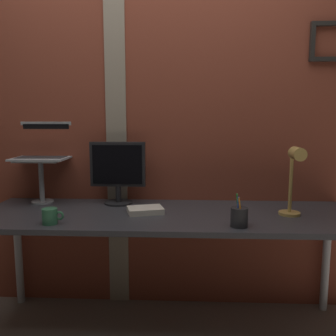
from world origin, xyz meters
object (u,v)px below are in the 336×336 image
monitor (118,169)px  laptop (44,148)px  desk_lamp (294,174)px  pen_cup (239,217)px  coffee_mug (50,216)px

monitor → laptop: bearing=172.0°
desk_lamp → laptop: bearing=167.4°
monitor → desk_lamp: bearing=-14.8°
desk_lamp → pen_cup: 0.42m
coffee_mug → desk_lamp: bearing=8.1°
pen_cup → coffee_mug: bearing=180.0°
pen_cup → monitor: bearing=147.0°
monitor → laptop: size_ratio=1.17×
laptop → coffee_mug: (0.22, -0.52, -0.31)m
monitor → pen_cup: (0.70, -0.45, -0.18)m
desk_lamp → coffee_mug: 1.32m
monitor → laptop: (-0.50, 0.07, 0.12)m
monitor → desk_lamp: 1.06m
desk_lamp → pen_cup: desk_lamp is taller
laptop → desk_lamp: 1.56m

